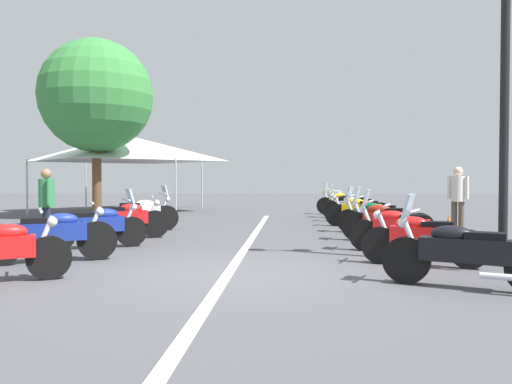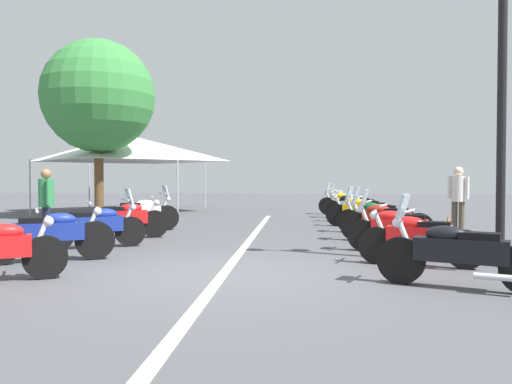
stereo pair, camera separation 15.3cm
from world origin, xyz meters
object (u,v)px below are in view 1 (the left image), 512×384
object	(u,v)px
motorcycle_left_row_1	(52,235)
motorcycle_right_row_6	(356,208)
motorcycle_right_row_3	(386,220)
traffic_cone_1	(449,229)
event_tent	(125,148)
motorcycle_left_row_2	(98,226)
street_lamp_twin_globe	(505,40)
motorcycle_right_row_2	(400,228)
motorcycle_right_row_7	(350,205)
bystander_1	(46,200)
motorcycle_right_row_8	(343,202)
motorcycle_right_row_4	(375,216)
motorcycle_right_row_0	(464,252)
roadside_tree_0	(96,96)
motorcycle_right_row_5	(361,211)
motorcycle_left_row_4	(139,213)
bystander_0	(458,195)
motorcycle_right_row_1	(422,238)
motorcycle_left_row_3	(124,219)

from	to	relation	value
motorcycle_left_row_1	motorcycle_right_row_6	world-z (taller)	motorcycle_left_row_1
motorcycle_right_row_3	traffic_cone_1	size ratio (longest dim) A/B	3.23
motorcycle_right_row_3	event_tent	size ratio (longest dim) A/B	0.32
motorcycle_left_row_2	street_lamp_twin_globe	distance (m)	8.08
motorcycle_right_row_2	motorcycle_right_row_3	xyz separation A→B (m)	(1.66, -0.03, 0.01)
motorcycle_right_row_7	bystander_1	bearing A→B (deg)	58.97
motorcycle_right_row_3	motorcycle_right_row_8	size ratio (longest dim) A/B	0.96
motorcycle_right_row_4	motorcycle_right_row_6	distance (m)	3.41
motorcycle_right_row_4	bystander_1	distance (m)	7.82
motorcycle_right_row_0	motorcycle_right_row_4	distance (m)	6.69
roadside_tree_0	motorcycle_right_row_7	bearing A→B (deg)	-86.65
motorcycle_right_row_5	street_lamp_twin_globe	distance (m)	7.53
motorcycle_left_row_4	motorcycle_right_row_6	distance (m)	6.91
motorcycle_right_row_8	motorcycle_left_row_4	bearing A→B (deg)	63.13
motorcycle_right_row_8	roadside_tree_0	size ratio (longest dim) A/B	0.33
motorcycle_right_row_2	bystander_0	size ratio (longest dim) A/B	1.15
motorcycle_left_row_4	motorcycle_left_row_1	bearing A→B (deg)	-119.02
motorcycle_left_row_2	bystander_1	world-z (taller)	bystander_1
motorcycle_right_row_1	bystander_1	size ratio (longest dim) A/B	1.19
motorcycle_right_row_3	motorcycle_right_row_4	bearing A→B (deg)	-74.34
motorcycle_left_row_4	motorcycle_right_row_1	distance (m)	7.95
motorcycle_right_row_1	motorcycle_right_row_6	distance (m)	8.37
motorcycle_left_row_2	motorcycle_right_row_6	size ratio (longest dim) A/B	0.88
motorcycle_right_row_3	roadside_tree_0	world-z (taller)	roadside_tree_0
motorcycle_right_row_2	event_tent	distance (m)	14.69
motorcycle_right_row_2	motorcycle_left_row_1	bearing A→B (deg)	31.24
motorcycle_right_row_5	motorcycle_right_row_8	distance (m)	5.02
motorcycle_left_row_1	motorcycle_left_row_2	world-z (taller)	motorcycle_left_row_2
motorcycle_left_row_3	motorcycle_right_row_2	distance (m)	6.20
motorcycle_left_row_3	roadside_tree_0	world-z (taller)	roadside_tree_0
motorcycle_left_row_3	motorcycle_left_row_1	bearing A→B (deg)	-116.72
bystander_0	motorcycle_right_row_0	bearing A→B (deg)	-156.20
motorcycle_right_row_0	roadside_tree_0	world-z (taller)	roadside_tree_0
bystander_1	motorcycle_right_row_3	bearing A→B (deg)	-28.85
motorcycle_right_row_1	motorcycle_right_row_3	xyz separation A→B (m)	(3.23, 0.01, 0.02)
motorcycle_right_row_7	motorcycle_left_row_1	bearing A→B (deg)	71.06
motorcycle_right_row_7	bystander_1	world-z (taller)	bystander_1
motorcycle_right_row_1	motorcycle_right_row_6	world-z (taller)	motorcycle_right_row_6
traffic_cone_1	motorcycle_right_row_6	bearing A→B (deg)	15.30
motorcycle_left_row_1	street_lamp_twin_globe	size ratio (longest dim) A/B	0.37
roadside_tree_0	motorcycle_right_row_1	bearing A→B (deg)	-136.82
motorcycle_right_row_7	bystander_0	bearing A→B (deg)	122.62
motorcycle_left_row_3	motorcycle_right_row_3	bearing A→B (deg)	-26.07
motorcycle_right_row_3	motorcycle_left_row_2	bearing A→B (deg)	31.35
motorcycle_right_row_4	motorcycle_right_row_7	world-z (taller)	motorcycle_right_row_7
motorcycle_right_row_8	street_lamp_twin_globe	distance (m)	12.21
motorcycle_right_row_3	roadside_tree_0	size ratio (longest dim) A/B	0.32
motorcycle_right_row_7	street_lamp_twin_globe	size ratio (longest dim) A/B	0.38
motorcycle_right_row_7	motorcycle_right_row_2	bearing A→B (deg)	101.96
motorcycle_right_row_3	traffic_cone_1	xyz separation A→B (m)	(0.03, -1.37, -0.18)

